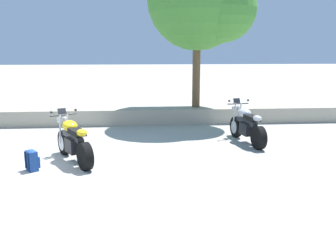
% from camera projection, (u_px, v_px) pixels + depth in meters
% --- Properties ---
extents(ground_plane, '(120.00, 120.00, 0.00)m').
position_uv_depth(ground_plane, '(41.00, 167.00, 8.21)').
color(ground_plane, '#A3A099').
extents(stone_wall, '(36.00, 0.80, 0.55)m').
position_uv_depth(stone_wall, '(76.00, 117.00, 12.83)').
color(stone_wall, '#A89E89').
rests_on(stone_wall, ground).
extents(motorcycle_yellow_near_left, '(1.18, 1.88, 1.18)m').
position_uv_depth(motorcycle_yellow_near_left, '(73.00, 141.00, 8.55)').
color(motorcycle_yellow_near_left, black).
rests_on(motorcycle_yellow_near_left, ground).
extents(motorcycle_silver_centre, '(0.75, 2.06, 1.18)m').
position_uv_depth(motorcycle_silver_centre, '(247.00, 126.00, 10.33)').
color(motorcycle_silver_centre, black).
rests_on(motorcycle_silver_centre, ground).
extents(rider_backpack, '(0.34, 0.35, 0.47)m').
position_uv_depth(rider_backpack, '(32.00, 160.00, 7.95)').
color(rider_backpack, navy).
rests_on(rider_backpack, ground).
extents(leafy_tree_mid_right, '(3.66, 3.48, 5.49)m').
position_uv_depth(leafy_tree_mid_right, '(203.00, 2.00, 12.46)').
color(leafy_tree_mid_right, brown).
rests_on(leafy_tree_mid_right, stone_wall).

